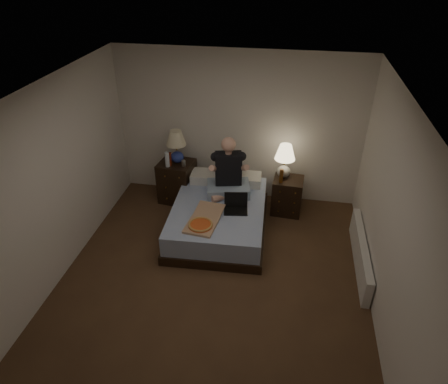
% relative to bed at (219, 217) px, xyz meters
% --- Properties ---
extents(floor, '(4.00, 4.50, 0.00)m').
position_rel_bed_xyz_m(floor, '(0.12, -1.15, -0.23)').
color(floor, brown).
rests_on(floor, ground).
extents(ceiling, '(4.00, 4.50, 0.00)m').
position_rel_bed_xyz_m(ceiling, '(0.12, -1.15, 2.27)').
color(ceiling, white).
rests_on(ceiling, ground).
extents(wall_back, '(4.00, 0.00, 2.50)m').
position_rel_bed_xyz_m(wall_back, '(0.12, 1.10, 1.02)').
color(wall_back, silver).
rests_on(wall_back, ground).
extents(wall_front, '(4.00, 0.00, 2.50)m').
position_rel_bed_xyz_m(wall_front, '(0.12, -3.40, 1.02)').
color(wall_front, silver).
rests_on(wall_front, ground).
extents(wall_left, '(0.00, 4.50, 2.50)m').
position_rel_bed_xyz_m(wall_left, '(-1.88, -1.15, 1.02)').
color(wall_left, silver).
rests_on(wall_left, ground).
extents(wall_right, '(0.00, 4.50, 2.50)m').
position_rel_bed_xyz_m(wall_right, '(2.12, -1.15, 1.02)').
color(wall_right, silver).
rests_on(wall_right, ground).
extents(bed, '(1.44, 1.87, 0.45)m').
position_rel_bed_xyz_m(bed, '(0.00, 0.00, 0.00)').
color(bed, '#6180C3').
rests_on(bed, floor).
extents(nightstand_left, '(0.61, 0.56, 0.71)m').
position_rel_bed_xyz_m(nightstand_left, '(-0.86, 0.73, 0.13)').
color(nightstand_left, black).
rests_on(nightstand_left, floor).
extents(nightstand_right, '(0.49, 0.45, 0.61)m').
position_rel_bed_xyz_m(nightstand_right, '(1.01, 0.68, 0.08)').
color(nightstand_right, black).
rests_on(nightstand_right, floor).
extents(lamp_left, '(0.33, 0.33, 0.56)m').
position_rel_bed_xyz_m(lamp_left, '(-0.83, 0.75, 0.77)').
color(lamp_left, '#2A3B9A').
rests_on(lamp_left, nightstand_left).
extents(lamp_right, '(0.38, 0.38, 0.56)m').
position_rel_bed_xyz_m(lamp_right, '(0.91, 0.75, 0.66)').
color(lamp_right, gray).
rests_on(lamp_right, nightstand_right).
extents(water_bottle, '(0.07, 0.07, 0.25)m').
position_rel_bed_xyz_m(water_bottle, '(-0.95, 0.58, 0.61)').
color(water_bottle, silver).
rests_on(water_bottle, nightstand_left).
extents(soda_can, '(0.07, 0.07, 0.10)m').
position_rel_bed_xyz_m(soda_can, '(-0.70, 0.64, 0.54)').
color(soda_can, '#B5B6B0').
rests_on(soda_can, nightstand_left).
extents(beer_bottle_left, '(0.06, 0.06, 0.23)m').
position_rel_bed_xyz_m(beer_bottle_left, '(-0.92, 0.62, 0.60)').
color(beer_bottle_left, '#5F1D0D').
rests_on(beer_bottle_left, nightstand_left).
extents(beer_bottle_right, '(0.06, 0.06, 0.23)m').
position_rel_bed_xyz_m(beer_bottle_right, '(0.88, 0.57, 0.50)').
color(beer_bottle_right, '#59310C').
rests_on(beer_bottle_right, nightstand_right).
extents(person, '(0.76, 0.65, 0.93)m').
position_rel_bed_xyz_m(person, '(0.09, 0.35, 0.69)').
color(person, black).
rests_on(person, bed).
extents(laptop, '(0.38, 0.33, 0.24)m').
position_rel_bed_xyz_m(laptop, '(0.28, -0.12, 0.35)').
color(laptop, black).
rests_on(laptop, bed).
extents(pizza_box, '(0.48, 0.80, 0.08)m').
position_rel_bed_xyz_m(pizza_box, '(-0.14, -0.59, 0.27)').
color(pizza_box, tan).
rests_on(pizza_box, bed).
extents(radiator, '(0.10, 1.60, 0.40)m').
position_rel_bed_xyz_m(radiator, '(2.05, -0.46, -0.03)').
color(radiator, silver).
rests_on(radiator, floor).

